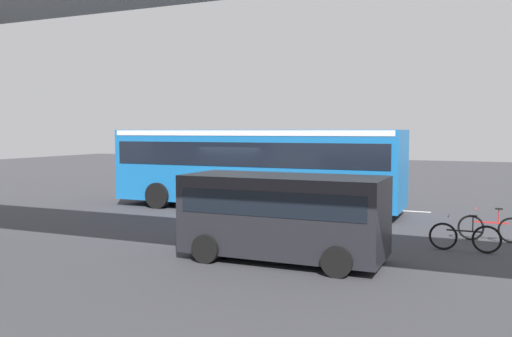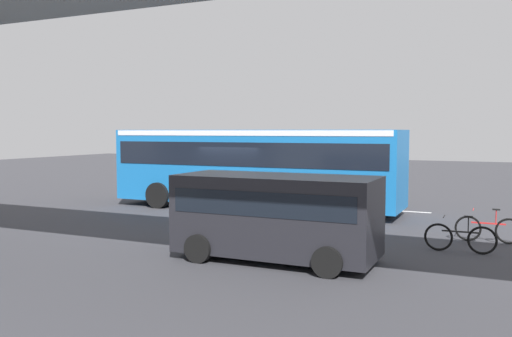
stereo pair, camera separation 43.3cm
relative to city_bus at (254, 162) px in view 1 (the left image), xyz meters
The scene contains 12 objects.
ground 2.00m from the city_bus, 45.39° to the left, with size 80.00×80.00×0.00m, color #38383D.
city_bus is the anchor object (origin of this frame).
parked_van 8.45m from the city_bus, 118.45° to the left, with size 4.80×2.17×2.05m.
bicycle_red 9.25m from the city_bus, 160.58° to the left, with size 1.77×0.44×0.96m.
bicycle_black 9.38m from the city_bus, 149.56° to the left, with size 1.77×0.44×0.96m.
pedestrian 5.53m from the city_bus, 133.15° to the left, with size 0.38×0.38×1.79m.
traffic_sign 5.24m from the city_bus, 137.32° to the right, with size 0.08×0.60×2.80m.
lane_dash_leftmost 6.16m from the city_bus, 160.33° to the right, with size 2.00×0.20×0.01m, color silver.
lane_dash_left 3.12m from the city_bus, 127.60° to the right, with size 2.00×0.20×0.01m, color silver.
lane_dash_centre 3.69m from the city_bus, 38.49° to the right, with size 2.00×0.20×0.01m, color silver.
lane_dash_right 7.03m from the city_bus, 16.93° to the right, with size 2.00×0.20×0.01m, color silver.
pedestrian_overpass 11.43m from the city_bus, 87.46° to the left, with size 29.00×2.60×7.34m.
Camera 1 is at (-8.97, 18.89, 3.11)m, focal length 37.73 mm.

